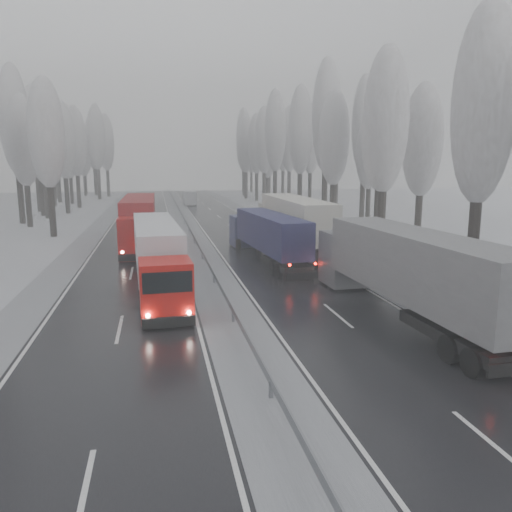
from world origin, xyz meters
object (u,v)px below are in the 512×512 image
object	(u,v)px
truck_cream_box	(292,219)
truck_red_red	(139,218)
truck_grey_tarp	(405,267)
truck_blue_box	(266,233)
box_truck_distant	(189,198)
truck_red_white	(157,251)

from	to	relation	value
truck_cream_box	truck_red_red	distance (m)	13.82
truck_grey_tarp	truck_blue_box	bearing A→B (deg)	99.74
truck_grey_tarp	box_truck_distant	distance (m)	70.57
truck_blue_box	truck_red_red	world-z (taller)	truck_red_red
box_truck_distant	truck_red_white	size ratio (longest dim) A/B	0.43
truck_blue_box	box_truck_distant	size ratio (longest dim) A/B	2.18
truck_blue_box	truck_cream_box	bearing A→B (deg)	49.59
truck_cream_box	truck_blue_box	bearing A→B (deg)	-125.48
truck_grey_tarp	truck_blue_box	world-z (taller)	truck_grey_tarp
truck_blue_box	truck_cream_box	size ratio (longest dim) A/B	0.82
truck_cream_box	box_truck_distant	xyz separation A→B (m)	(-5.66, 50.06, -1.39)
box_truck_distant	truck_red_red	bearing A→B (deg)	-99.94
truck_grey_tarp	truck_red_white	bearing A→B (deg)	142.24
box_truck_distant	truck_red_red	xyz separation A→B (m)	(-7.51, -45.86, 1.30)
box_truck_distant	truck_red_white	distance (m)	62.35
truck_blue_box	truck_red_white	bearing A→B (deg)	-143.19
box_truck_distant	truck_grey_tarp	bearing A→B (deg)	-86.03
truck_grey_tarp	box_truck_distant	xyz separation A→B (m)	(-5.66, 70.33, -1.28)
truck_red_white	truck_blue_box	bearing A→B (deg)	38.53
truck_blue_box	truck_red_red	bearing A→B (deg)	133.29
truck_grey_tarp	truck_red_white	world-z (taller)	truck_grey_tarp
truck_red_red	truck_red_white	bearing A→B (deg)	-84.38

